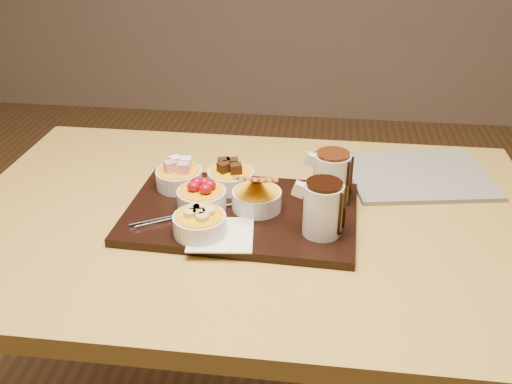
# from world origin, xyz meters

# --- Properties ---
(dining_table) EXTENTS (1.20, 0.80, 0.75)m
(dining_table) POSITION_xyz_m (0.00, 0.00, 0.65)
(dining_table) COLOR #B49643
(dining_table) RESTS_ON ground
(serving_board) EXTENTS (0.47, 0.32, 0.02)m
(serving_board) POSITION_xyz_m (-0.02, -0.02, 0.76)
(serving_board) COLOR black
(serving_board) RESTS_ON dining_table
(napkin) EXTENTS (0.13, 0.13, 0.00)m
(napkin) POSITION_xyz_m (-0.04, -0.11, 0.77)
(napkin) COLOR white
(napkin) RESTS_ON serving_board
(bowl_marshmallows) EXTENTS (0.10, 0.10, 0.04)m
(bowl_marshmallows) POSITION_xyz_m (-0.16, 0.06, 0.79)
(bowl_marshmallows) COLOR beige
(bowl_marshmallows) RESTS_ON serving_board
(bowl_cake) EXTENTS (0.10, 0.10, 0.04)m
(bowl_cake) POSITION_xyz_m (-0.05, 0.08, 0.79)
(bowl_cake) COLOR beige
(bowl_cake) RESTS_ON serving_board
(bowl_strawberries) EXTENTS (0.10, 0.10, 0.04)m
(bowl_strawberries) POSITION_xyz_m (-0.10, -0.02, 0.79)
(bowl_strawberries) COLOR beige
(bowl_strawberries) RESTS_ON serving_board
(bowl_biscotti) EXTENTS (0.10, 0.10, 0.04)m
(bowl_biscotti) POSITION_xyz_m (0.02, -0.01, 0.79)
(bowl_biscotti) COLOR beige
(bowl_biscotti) RESTS_ON serving_board
(bowl_bananas) EXTENTS (0.10, 0.10, 0.04)m
(bowl_bananas) POSITION_xyz_m (-0.08, -0.11, 0.79)
(bowl_bananas) COLOR beige
(bowl_bananas) RESTS_ON serving_board
(pitcher_dark_chocolate) EXTENTS (0.08, 0.08, 0.10)m
(pitcher_dark_chocolate) POSITION_xyz_m (0.15, -0.08, 0.82)
(pitcher_dark_chocolate) COLOR silver
(pitcher_dark_chocolate) RESTS_ON serving_board
(pitcher_milk_chocolate) EXTENTS (0.08, 0.08, 0.10)m
(pitcher_milk_chocolate) POSITION_xyz_m (0.16, 0.05, 0.82)
(pitcher_milk_chocolate) COLOR silver
(pitcher_milk_chocolate) RESTS_ON serving_board
(fondue_skewers) EXTENTS (0.16, 0.24, 0.01)m
(fondue_skewers) POSITION_xyz_m (-0.11, -0.04, 0.77)
(fondue_skewers) COLOR silver
(fondue_skewers) RESTS_ON serving_board
(newspaper) EXTENTS (0.35, 0.30, 0.01)m
(newspaper) POSITION_xyz_m (0.36, 0.21, 0.76)
(newspaper) COLOR beige
(newspaper) RESTS_ON dining_table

